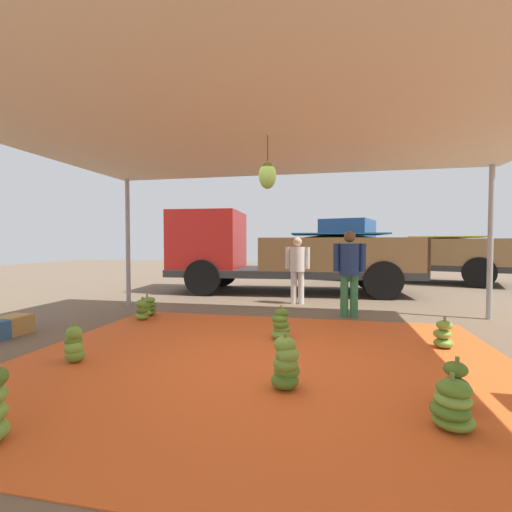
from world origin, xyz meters
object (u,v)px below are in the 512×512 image
at_px(banana_bunch_8, 148,307).
at_px(worker_1, 349,267).
at_px(banana_bunch_0, 443,335).
at_px(banana_bunch_3, 452,406).
at_px(cargo_truck_far, 400,250).
at_px(banana_bunch_2, 74,345).
at_px(banana_bunch_1, 143,310).
at_px(worker_0, 297,265).
at_px(crate_0, 14,325).
at_px(banana_bunch_10, 281,325).
at_px(cargo_truck_main, 280,252).
at_px(banana_bunch_5, 456,386).
at_px(banana_bunch_7, 286,364).

bearing_deg(banana_bunch_8, worker_1, 9.91).
bearing_deg(banana_bunch_0, banana_bunch_3, -104.14).
bearing_deg(cargo_truck_far, banana_bunch_2, -117.38).
xyz_separation_m(banana_bunch_1, worker_0, (2.67, 2.46, 0.74)).
xyz_separation_m(banana_bunch_8, crate_0, (-1.38, -1.78, -0.03)).
xyz_separation_m(cargo_truck_far, crate_0, (-7.56, -9.88, -1.03)).
distance_m(banana_bunch_0, banana_bunch_10, 2.26).
distance_m(banana_bunch_3, worker_0, 5.91).
bearing_deg(worker_0, cargo_truck_main, 108.96).
relative_size(banana_bunch_3, worker_0, 0.28).
distance_m(banana_bunch_3, cargo_truck_far, 11.83).
bearing_deg(banana_bunch_8, banana_bunch_0, -13.51).
height_order(banana_bunch_5, cargo_truck_far, cargo_truck_far).
bearing_deg(worker_1, cargo_truck_far, 73.22).
height_order(banana_bunch_10, worker_1, worker_1).
bearing_deg(banana_bunch_2, crate_0, 152.05).
bearing_deg(banana_bunch_1, banana_bunch_10, -16.22).
height_order(worker_1, crate_0, worker_1).
height_order(banana_bunch_7, worker_0, worker_0).
relative_size(banana_bunch_1, banana_bunch_3, 0.98).
height_order(banana_bunch_8, cargo_truck_main, cargo_truck_main).
xyz_separation_m(banana_bunch_0, banana_bunch_2, (-4.58, -1.57, 0.03)).
distance_m(banana_bunch_2, crate_0, 2.17).
bearing_deg(banana_bunch_1, banana_bunch_8, 107.20).
bearing_deg(cargo_truck_main, worker_1, -61.38).
bearing_deg(banana_bunch_0, worker_1, 121.46).
bearing_deg(banana_bunch_7, cargo_truck_far, 74.86).
distance_m(banana_bunch_3, banana_bunch_5, 0.46).
bearing_deg(worker_1, banana_bunch_10, -119.73).
distance_m(banana_bunch_0, banana_bunch_7, 2.68).
bearing_deg(banana_bunch_3, worker_0, 107.09).
relative_size(banana_bunch_0, banana_bunch_5, 0.98).
xyz_separation_m(banana_bunch_8, worker_1, (3.95, 0.69, 0.81)).
xyz_separation_m(banana_bunch_10, worker_1, (1.09, 1.91, 0.77)).
height_order(banana_bunch_2, banana_bunch_3, banana_bunch_2).
xyz_separation_m(banana_bunch_2, banana_bunch_10, (2.32, 1.58, 0.01)).
bearing_deg(banana_bunch_10, cargo_truck_far, 70.37).
bearing_deg(banana_bunch_10, banana_bunch_8, 156.88).
height_order(banana_bunch_0, banana_bunch_3, banana_bunch_0).
height_order(cargo_truck_main, cargo_truck_far, same).
bearing_deg(cargo_truck_far, banana_bunch_8, -127.35).
distance_m(banana_bunch_7, cargo_truck_far, 11.60).
bearing_deg(banana_bunch_0, banana_bunch_8, 166.49).
bearing_deg(cargo_truck_main, crate_0, -120.94).
height_order(banana_bunch_8, cargo_truck_far, cargo_truck_far).
distance_m(banana_bunch_5, crate_0, 6.22).
bearing_deg(worker_1, banana_bunch_5, -79.04).
xyz_separation_m(banana_bunch_0, worker_0, (-2.31, 3.26, 0.74)).
bearing_deg(crate_0, cargo_truck_far, 52.57).
bearing_deg(banana_bunch_7, crate_0, 164.25).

